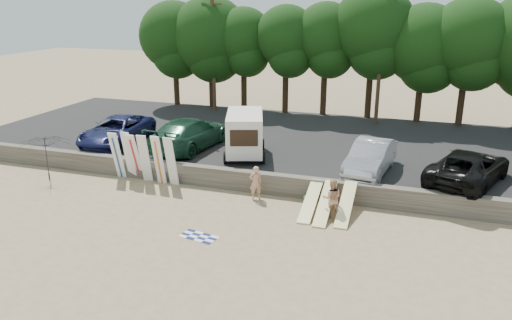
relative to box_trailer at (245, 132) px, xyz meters
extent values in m
plane|color=tan|center=(4.04, -6.08, -2.04)|extent=(120.00, 120.00, 0.00)
cube|color=#6B6356|center=(4.04, -3.08, -1.54)|extent=(44.00, 0.50, 1.00)
cube|color=#282828|center=(4.04, 4.42, -1.69)|extent=(44.00, 14.50, 0.70)
cylinder|color=#382616|center=(-9.87, 11.37, 0.49)|extent=(0.44, 0.44, 3.66)
sphere|color=#1E4012|center=(-9.87, 11.37, 4.06)|extent=(5.37, 5.37, 5.37)
cylinder|color=#382616|center=(-6.85, 11.52, 0.50)|extent=(0.44, 0.44, 3.69)
sphere|color=#1E4012|center=(-6.85, 11.52, 4.11)|extent=(5.99, 5.99, 5.99)
cylinder|color=#382616|center=(-4.11, 11.39, 0.50)|extent=(0.44, 0.44, 3.69)
sphere|color=#1E4012|center=(-4.11, 11.39, 4.11)|extent=(4.42, 4.42, 4.42)
cylinder|color=#382616|center=(-0.77, 11.21, 0.56)|extent=(0.44, 0.44, 3.80)
sphere|color=#1E4012|center=(-0.77, 11.21, 4.27)|extent=(4.44, 4.44, 4.44)
cylinder|color=#382616|center=(2.05, 11.52, 0.60)|extent=(0.44, 0.44, 3.89)
sphere|color=#1E4012|center=(2.05, 11.52, 4.41)|extent=(4.57, 4.57, 4.57)
cylinder|color=#382616|center=(5.30, 11.52, 0.81)|extent=(0.44, 0.44, 4.30)
sphere|color=#1E4012|center=(5.30, 11.52, 5.01)|extent=(5.61, 5.61, 5.61)
cylinder|color=#382616|center=(8.71, 11.52, 0.45)|extent=(0.44, 0.44, 3.57)
sphere|color=#1E4012|center=(8.71, 11.52, 3.94)|extent=(5.40, 5.40, 5.40)
cylinder|color=#382616|center=(11.43, 11.08, 0.60)|extent=(0.44, 0.44, 3.88)
sphere|color=#1E4012|center=(11.43, 11.08, 4.39)|extent=(5.32, 5.32, 5.32)
cylinder|color=#473321|center=(-5.96, 9.92, 3.16)|extent=(0.26, 0.26, 9.00)
cube|color=#473321|center=(-5.96, 9.92, 6.46)|extent=(1.50, 0.10, 0.10)
cylinder|color=#473321|center=(6.04, 9.92, 3.16)|extent=(0.26, 0.26, 9.00)
cube|color=#473321|center=(6.04, 9.92, 6.46)|extent=(1.50, 0.10, 0.10)
cube|color=white|center=(0.00, 0.01, 0.02)|extent=(2.97, 4.15, 2.06)
cube|color=black|center=(0.60, -1.79, 0.21)|extent=(1.35, 0.48, 0.84)
cylinder|color=black|center=(-0.55, -1.46, -1.03)|extent=(0.37, 0.65, 0.62)
cylinder|color=black|center=(1.32, -0.84, -1.03)|extent=(0.37, 0.65, 0.62)
cylinder|color=black|center=(-1.32, 0.85, -1.03)|extent=(0.37, 0.65, 0.62)
cylinder|color=black|center=(0.55, 1.47, -1.03)|extent=(0.37, 0.65, 0.62)
imported|color=#121742|center=(-7.98, -0.06, -0.55)|extent=(2.92, 5.83, 1.58)
imported|color=#153A28|center=(-3.46, 0.38, -0.45)|extent=(3.10, 6.35, 1.78)
imported|color=#A2A2A7|center=(6.77, -0.57, -0.55)|extent=(2.29, 4.98, 1.58)
imported|color=black|center=(11.23, -0.61, -0.56)|extent=(4.43, 6.20, 1.57)
cube|color=white|center=(-5.65, -3.63, -0.77)|extent=(0.50, 0.67, 2.54)
cube|color=white|center=(-5.05, -3.48, -0.76)|extent=(0.54, 0.55, 2.57)
cube|color=white|center=(-4.67, -3.53, -0.78)|extent=(0.52, 0.80, 2.51)
cube|color=white|center=(-4.03, -3.66, -0.76)|extent=(0.56, 0.65, 2.55)
cube|color=white|center=(-3.23, -3.70, -0.76)|extent=(0.55, 0.56, 2.57)
cube|color=white|center=(-2.54, -3.70, -0.76)|extent=(0.55, 0.58, 2.57)
cube|color=#FDF39F|center=(4.68, -4.55, -1.54)|extent=(0.56, 2.87, 1.01)
cube|color=#FDF39F|center=(5.36, -4.72, -1.49)|extent=(0.56, 2.84, 1.10)
cube|color=#FDF39F|center=(6.22, -4.54, -1.49)|extent=(0.56, 2.84, 1.09)
imported|color=tan|center=(1.94, -3.97, -1.23)|extent=(0.70, 0.63, 1.61)
imported|color=tan|center=(5.64, -4.83, -1.19)|extent=(0.95, 0.82, 1.69)
cube|color=#217C3A|center=(4.36, -3.68, -1.88)|extent=(0.40, 0.32, 0.32)
cube|color=orange|center=(5.07, -3.89, -1.93)|extent=(0.33, 0.28, 0.22)
plane|color=white|center=(1.04, -8.36, -2.03)|extent=(1.76, 1.76, 0.00)
imported|color=black|center=(-8.91, -4.96, -0.86)|extent=(3.66, 3.67, 2.36)
camera|label=1|loc=(8.76, -24.46, 6.95)|focal=35.00mm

